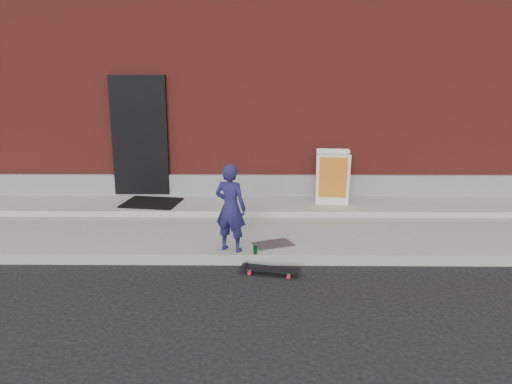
{
  "coord_description": "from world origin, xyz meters",
  "views": [
    {
      "loc": [
        -0.31,
        -6.42,
        2.63
      ],
      "look_at": [
        -0.38,
        0.8,
        0.85
      ],
      "focal_mm": 35.0,
      "sensor_mm": 36.0,
      "label": 1
    }
  ],
  "objects_px": {
    "child": "(231,208)",
    "soda_can": "(255,250)",
    "pizza_sign": "(333,177)",
    "skateboard": "(270,269)"
  },
  "relations": [
    {
      "from": "child",
      "to": "soda_can",
      "type": "xyz_separation_m",
      "value": [
        0.34,
        -0.15,
        -0.56
      ]
    },
    {
      "from": "child",
      "to": "soda_can",
      "type": "relative_size",
      "value": 10.81
    },
    {
      "from": "pizza_sign",
      "to": "child",
      "type": "bearing_deg",
      "value": -128.39
    },
    {
      "from": "skateboard",
      "to": "pizza_sign",
      "type": "xyz_separation_m",
      "value": [
        1.16,
        2.66,
        0.67
      ]
    },
    {
      "from": "child",
      "to": "soda_can",
      "type": "height_order",
      "value": "child"
    },
    {
      "from": "pizza_sign",
      "to": "soda_can",
      "type": "distance_m",
      "value": 2.73
    },
    {
      "from": "skateboard",
      "to": "soda_can",
      "type": "height_order",
      "value": "soda_can"
    },
    {
      "from": "child",
      "to": "soda_can",
      "type": "bearing_deg",
      "value": 177.67
    },
    {
      "from": "skateboard",
      "to": "pizza_sign",
      "type": "relative_size",
      "value": 0.8
    },
    {
      "from": "soda_can",
      "to": "pizza_sign",
      "type": "bearing_deg",
      "value": 59.38
    }
  ]
}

